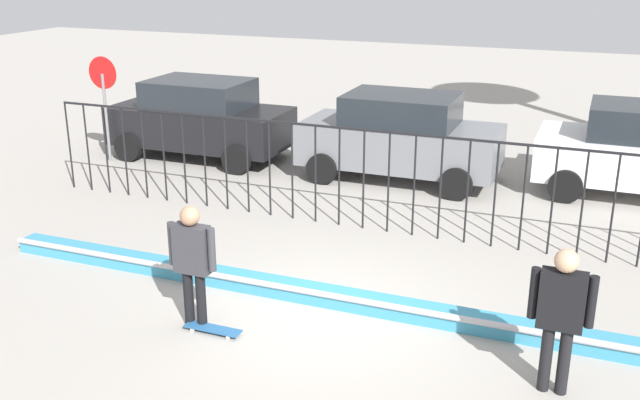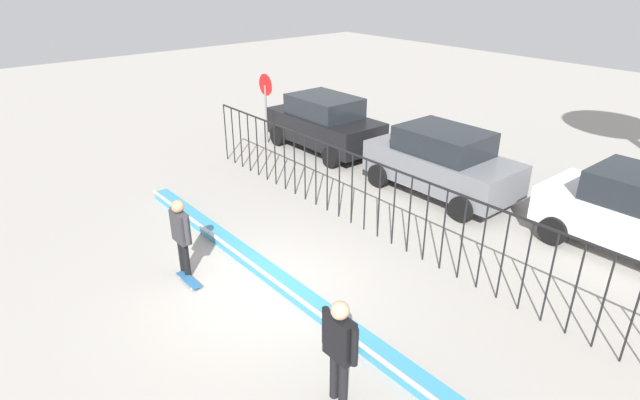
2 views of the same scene
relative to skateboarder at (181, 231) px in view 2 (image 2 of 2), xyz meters
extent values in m
plane|color=#9E9991|center=(1.41, 0.89, -1.04)|extent=(60.00, 60.00, 0.00)
cube|color=teal|center=(1.41, 1.29, -0.93)|extent=(11.00, 0.36, 0.22)
cylinder|color=#B2B2B7|center=(1.41, 1.11, -0.82)|extent=(11.00, 0.09, 0.09)
cylinder|color=black|center=(-5.59, 4.32, -0.11)|extent=(0.04, 0.04, 1.87)
cylinder|color=black|center=(-5.12, 4.32, -0.11)|extent=(0.04, 0.04, 1.87)
cylinder|color=black|center=(-4.65, 4.32, -0.11)|extent=(0.04, 0.04, 1.87)
cylinder|color=black|center=(-4.19, 4.32, -0.11)|extent=(0.04, 0.04, 1.87)
cylinder|color=black|center=(-3.72, 4.32, -0.11)|extent=(0.04, 0.04, 1.87)
cylinder|color=black|center=(-3.25, 4.32, -0.11)|extent=(0.04, 0.04, 1.87)
cylinder|color=black|center=(-2.79, 4.32, -0.11)|extent=(0.04, 0.04, 1.87)
cylinder|color=black|center=(-2.32, 4.32, -0.11)|extent=(0.04, 0.04, 1.87)
cylinder|color=black|center=(-1.85, 4.32, -0.11)|extent=(0.04, 0.04, 1.87)
cylinder|color=black|center=(-1.39, 4.32, -0.11)|extent=(0.04, 0.04, 1.87)
cylinder|color=black|center=(-0.92, 4.32, -0.11)|extent=(0.04, 0.04, 1.87)
cylinder|color=black|center=(-0.45, 4.32, -0.11)|extent=(0.04, 0.04, 1.87)
cylinder|color=black|center=(0.01, 4.32, -0.11)|extent=(0.04, 0.04, 1.87)
cylinder|color=black|center=(0.48, 4.32, -0.11)|extent=(0.04, 0.04, 1.87)
cylinder|color=black|center=(0.95, 4.32, -0.11)|extent=(0.04, 0.04, 1.87)
cylinder|color=black|center=(1.41, 4.32, -0.11)|extent=(0.04, 0.04, 1.87)
cylinder|color=black|center=(1.88, 4.32, -0.11)|extent=(0.04, 0.04, 1.87)
cylinder|color=black|center=(2.35, 4.32, -0.11)|extent=(0.04, 0.04, 1.87)
cylinder|color=black|center=(2.81, 4.32, -0.11)|extent=(0.04, 0.04, 1.87)
cylinder|color=black|center=(3.28, 4.32, -0.11)|extent=(0.04, 0.04, 1.87)
cylinder|color=black|center=(3.75, 4.32, -0.11)|extent=(0.04, 0.04, 1.87)
cylinder|color=black|center=(4.21, 4.32, -0.11)|extent=(0.04, 0.04, 1.87)
cylinder|color=black|center=(4.68, 4.32, -0.11)|extent=(0.04, 0.04, 1.87)
cylinder|color=black|center=(5.15, 4.32, -0.11)|extent=(0.04, 0.04, 1.87)
cylinder|color=black|center=(5.61, 4.32, -0.11)|extent=(0.04, 0.04, 1.87)
cylinder|color=black|center=(6.08, 4.32, -0.11)|extent=(0.04, 0.04, 1.87)
cylinder|color=black|center=(6.55, 4.32, -0.11)|extent=(0.04, 0.04, 1.87)
cylinder|color=black|center=(7.01, 4.32, -0.11)|extent=(0.04, 0.04, 1.87)
cube|color=black|center=(1.41, 4.32, 0.81)|extent=(14.00, 0.04, 0.04)
cylinder|color=black|center=(-0.10, 0.00, -0.64)|extent=(0.13, 0.13, 0.80)
cylinder|color=black|center=(0.10, 0.00, -0.64)|extent=(0.13, 0.13, 0.80)
cube|color=#333338|center=(0.00, 0.00, 0.10)|extent=(0.49, 0.21, 0.66)
sphere|color=#A87A5B|center=(0.00, 0.00, 0.56)|extent=(0.26, 0.26, 0.26)
cylinder|color=#333338|center=(-0.30, 0.00, 0.13)|extent=(0.10, 0.10, 0.59)
cylinder|color=#333338|center=(0.30, 0.00, 0.13)|extent=(0.10, 0.10, 0.59)
cube|color=#26598C|center=(0.30, -0.08, -0.98)|extent=(0.80, 0.20, 0.02)
cylinder|color=silver|center=(0.57, -0.01, -1.01)|extent=(0.05, 0.03, 0.05)
cylinder|color=silver|center=(0.57, -0.16, -1.01)|extent=(0.05, 0.03, 0.05)
cylinder|color=silver|center=(0.03, -0.01, -1.01)|extent=(0.05, 0.03, 0.05)
cylinder|color=silver|center=(0.03, -0.16, -1.01)|extent=(0.05, 0.03, 0.05)
cylinder|color=black|center=(4.54, 0.18, -0.62)|extent=(0.14, 0.14, 0.83)
cylinder|color=black|center=(4.74, 0.18, -0.62)|extent=(0.14, 0.14, 0.83)
cube|color=black|center=(4.64, 0.18, 0.13)|extent=(0.51, 0.22, 0.69)
sphere|color=tan|center=(4.64, 0.18, 0.61)|extent=(0.27, 0.27, 0.27)
cylinder|color=black|center=(4.34, 0.18, 0.17)|extent=(0.11, 0.11, 0.61)
cylinder|color=black|center=(4.95, 0.18, 0.17)|extent=(0.11, 0.11, 0.61)
cube|color=black|center=(-4.25, 7.43, -0.25)|extent=(4.30, 1.90, 0.90)
cube|color=#1E2328|center=(-4.25, 7.43, 0.53)|extent=(2.37, 1.71, 0.66)
cylinder|color=black|center=(-2.78, 8.38, -0.70)|extent=(0.68, 0.22, 0.68)
cylinder|color=black|center=(-2.78, 6.48, -0.70)|extent=(0.68, 0.22, 0.68)
cylinder|color=black|center=(-5.71, 8.38, -0.70)|extent=(0.68, 0.22, 0.68)
cylinder|color=black|center=(-5.71, 6.48, -0.70)|extent=(0.68, 0.22, 0.68)
cube|color=slate|center=(0.74, 7.48, -0.25)|extent=(4.30, 1.90, 0.90)
cube|color=#1E2328|center=(0.74, 7.48, 0.53)|extent=(2.37, 1.71, 0.66)
cylinder|color=black|center=(2.20, 8.43, -0.70)|extent=(0.68, 0.22, 0.68)
cylinder|color=black|center=(2.20, 6.53, -0.70)|extent=(0.68, 0.22, 0.68)
cylinder|color=black|center=(-0.72, 8.43, -0.70)|extent=(0.68, 0.22, 0.68)
cylinder|color=black|center=(-0.72, 6.53, -0.70)|extent=(0.68, 0.22, 0.68)
cylinder|color=black|center=(4.28, 9.10, -0.70)|extent=(0.68, 0.22, 0.68)
cylinder|color=black|center=(4.28, 7.20, -0.70)|extent=(0.68, 0.22, 0.68)
cylinder|color=slate|center=(-6.15, 6.32, 0.01)|extent=(0.07, 0.07, 2.10)
cylinder|color=red|center=(-6.15, 6.34, 1.08)|extent=(0.76, 0.02, 0.76)
camera|label=1|loc=(4.82, -7.60, 3.85)|focal=40.99mm
camera|label=2|loc=(8.96, -3.79, 4.99)|focal=29.10mm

